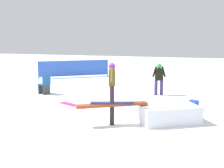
{
  "coord_description": "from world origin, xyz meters",
  "views": [
    {
      "loc": [
        -2.9,
        8.82,
        2.73
      ],
      "look_at": [
        0.0,
        0.0,
        1.27
      ],
      "focal_mm": 50.0,
      "sensor_mm": 36.0,
      "label": 1
    }
  ],
  "objects_px": {
    "loose_snowboard_magenta": "(73,105)",
    "backpack_on_snow": "(194,105)",
    "main_rider_on_rail": "(112,84)",
    "folding_chair": "(45,85)",
    "bystander_black": "(159,78)",
    "rail_feature": "(112,107)"
  },
  "relations": [
    {
      "from": "main_rider_on_rail",
      "to": "bystander_black",
      "type": "relative_size",
      "value": 0.92
    },
    {
      "from": "rail_feature",
      "to": "folding_chair",
      "type": "xyz_separation_m",
      "value": [
        4.56,
        -3.81,
        -0.15
      ]
    },
    {
      "from": "backpack_on_snow",
      "to": "folding_chair",
      "type": "bearing_deg",
      "value": 24.31
    },
    {
      "from": "main_rider_on_rail",
      "to": "bystander_black",
      "type": "height_order",
      "value": "main_rider_on_rail"
    },
    {
      "from": "rail_feature",
      "to": "folding_chair",
      "type": "bearing_deg",
      "value": -72.39
    },
    {
      "from": "bystander_black",
      "to": "loose_snowboard_magenta",
      "type": "xyz_separation_m",
      "value": [
        2.8,
        3.2,
        -0.8
      ]
    },
    {
      "from": "main_rider_on_rail",
      "to": "folding_chair",
      "type": "distance_m",
      "value": 6.0
    },
    {
      "from": "loose_snowboard_magenta",
      "to": "folding_chair",
      "type": "height_order",
      "value": "folding_chair"
    },
    {
      "from": "bystander_black",
      "to": "loose_snowboard_magenta",
      "type": "bearing_deg",
      "value": 24.2
    },
    {
      "from": "loose_snowboard_magenta",
      "to": "backpack_on_snow",
      "type": "bearing_deg",
      "value": -144.3
    },
    {
      "from": "main_rider_on_rail",
      "to": "bystander_black",
      "type": "distance_m",
      "value": 5.3
    },
    {
      "from": "loose_snowboard_magenta",
      "to": "folding_chair",
      "type": "xyz_separation_m",
      "value": [
        2.29,
        -1.76,
        0.4
      ]
    },
    {
      "from": "rail_feature",
      "to": "main_rider_on_rail",
      "type": "distance_m",
      "value": 0.7
    },
    {
      "from": "rail_feature",
      "to": "loose_snowboard_magenta",
      "type": "xyz_separation_m",
      "value": [
        2.27,
        -2.05,
        -0.55
      ]
    },
    {
      "from": "bystander_black",
      "to": "folding_chair",
      "type": "bearing_deg",
      "value": -8.82
    },
    {
      "from": "main_rider_on_rail",
      "to": "loose_snowboard_magenta",
      "type": "relative_size",
      "value": 0.89
    },
    {
      "from": "bystander_black",
      "to": "backpack_on_snow",
      "type": "bearing_deg",
      "value": 101.18
    },
    {
      "from": "main_rider_on_rail",
      "to": "backpack_on_snow",
      "type": "relative_size",
      "value": 3.93
    },
    {
      "from": "bystander_black",
      "to": "backpack_on_snow",
      "type": "distance_m",
      "value": 3.0
    },
    {
      "from": "bystander_black",
      "to": "backpack_on_snow",
      "type": "relative_size",
      "value": 4.25
    },
    {
      "from": "rail_feature",
      "to": "bystander_black",
      "type": "height_order",
      "value": "bystander_black"
    },
    {
      "from": "bystander_black",
      "to": "rail_feature",
      "type": "bearing_deg",
      "value": 59.57
    }
  ]
}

